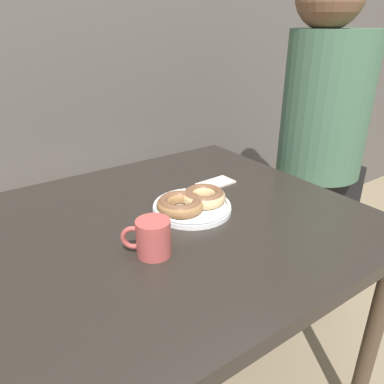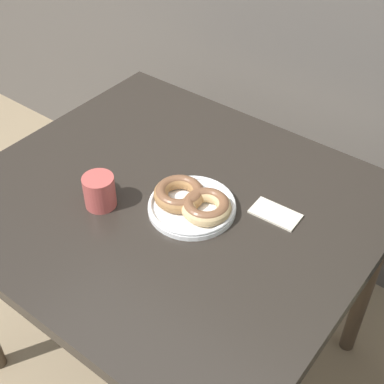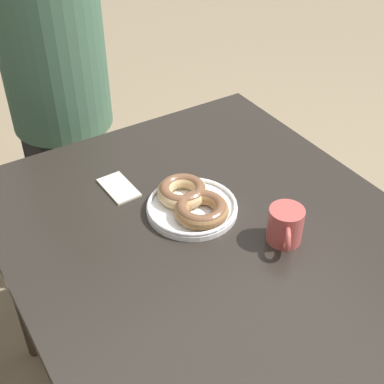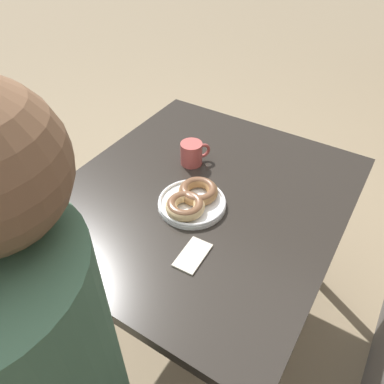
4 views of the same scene
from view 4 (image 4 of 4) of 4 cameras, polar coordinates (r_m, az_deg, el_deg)
name	(u,v)px [view 4 (image 4 of 4)]	position (r m, az deg, el deg)	size (l,w,h in m)	color
ground_plane	(138,275)	(1.99, -8.18, -12.43)	(14.00, 14.00, 0.00)	#937F60
dining_table	(202,209)	(1.34, 1.59, -2.62)	(1.04, 0.92, 0.74)	#28231E
donut_plate	(192,200)	(1.22, 0.01, -1.17)	(0.23, 0.23, 0.05)	white
coffee_mug	(192,153)	(1.40, 0.02, 5.96)	(0.11, 0.09, 0.09)	#B74C47
napkin	(193,255)	(1.10, 0.11, -9.60)	(0.13, 0.07, 0.01)	beige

